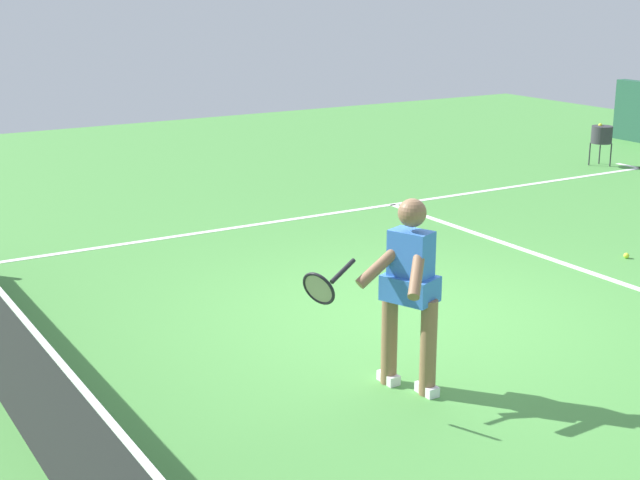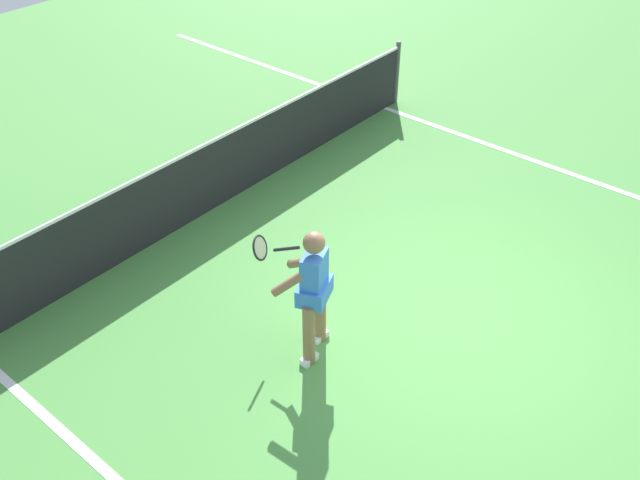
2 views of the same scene
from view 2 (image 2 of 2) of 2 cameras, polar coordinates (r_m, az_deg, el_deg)
name	(u,v)px [view 2 (image 2 of 2)]	position (r m, az deg, el deg)	size (l,w,h in m)	color
ground_plane	(467,323)	(8.14, 11.75, -6.55)	(26.72, 26.72, 0.00)	#4C9342
sideline_right_marking	(601,184)	(11.06, 21.72, 4.18)	(0.10, 18.55, 0.01)	white
court_net	(224,169)	(9.74, -7.78, 5.72)	(8.25, 0.08, 1.10)	#4C4C51
tennis_player	(312,289)	(7.11, -0.66, -3.96)	(0.67, 1.11, 1.55)	#8C6647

